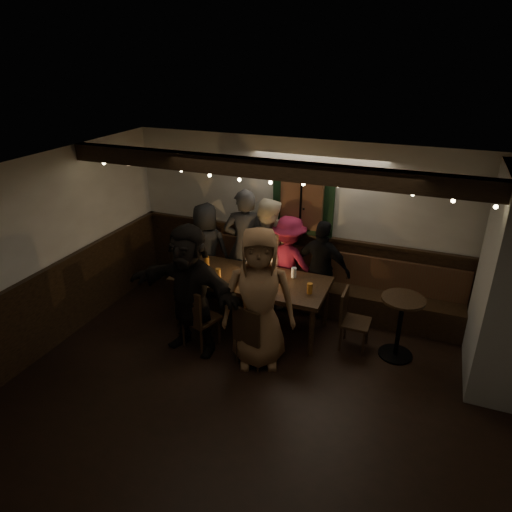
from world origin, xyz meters
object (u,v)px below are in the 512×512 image
at_px(person_a, 206,250).
at_px(person_b, 245,246).
at_px(person_d, 288,263).
at_px(person_e, 322,269).
at_px(person_c, 267,252).
at_px(person_f, 190,290).
at_px(chair_end, 350,316).
at_px(high_top, 400,320).
at_px(person_g, 259,299).
at_px(chair_near_left, 196,315).
at_px(chair_near_right, 251,333).
at_px(dining_table, 251,282).

distance_m(person_a, person_b, 0.68).
xyz_separation_m(person_d, person_e, (0.54, -0.06, 0.01)).
xyz_separation_m(person_c, person_f, (-0.48, -1.58, 0.03)).
height_order(person_b, person_d, person_b).
xyz_separation_m(chair_end, high_top, (0.65, 0.02, 0.08)).
bearing_deg(person_f, person_g, 9.52).
distance_m(chair_end, person_c, 1.72).
bearing_deg(chair_near_left, person_f, 179.67).
bearing_deg(person_d, person_c, 8.04).
height_order(person_b, person_e, person_b).
distance_m(chair_near_right, person_e, 1.68).
relative_size(chair_near_left, person_d, 0.63).
bearing_deg(high_top, chair_end, -178.18).
height_order(chair_near_left, person_f, person_f).
distance_m(person_a, person_e, 1.93).
xyz_separation_m(chair_near_right, person_e, (0.51, 1.57, 0.27)).
distance_m(chair_near_left, person_f, 0.38).
height_order(chair_near_right, person_g, person_g).
xyz_separation_m(high_top, person_e, (-1.23, 0.67, 0.20)).
bearing_deg(chair_end, chair_near_right, -141.15).
height_order(person_b, person_c, person_b).
height_order(chair_end, person_e, person_e).
distance_m(chair_near_right, person_d, 1.65).
bearing_deg(chair_near_left, person_e, 48.79).
height_order(person_e, person_f, person_f).
relative_size(dining_table, person_b, 1.19).
height_order(chair_near_left, person_a, person_a).
height_order(chair_end, high_top, high_top).
distance_m(person_b, person_c, 0.37).
bearing_deg(person_e, person_a, 10.63).
relative_size(chair_end, person_d, 0.57).
height_order(chair_near_left, chair_end, chair_near_left).
bearing_deg(dining_table, high_top, 1.06).
xyz_separation_m(chair_near_left, person_d, (0.79, 1.57, 0.22)).
bearing_deg(person_g, person_d, 73.12).
bearing_deg(person_c, person_e, -179.43).
relative_size(person_c, person_d, 1.16).
distance_m(chair_near_right, person_g, 0.47).
xyz_separation_m(dining_table, person_a, (-1.07, 0.69, 0.06)).
distance_m(chair_end, person_e, 0.95).
height_order(high_top, person_f, person_f).
xyz_separation_m(chair_near_left, high_top, (2.56, 0.84, 0.03)).
xyz_separation_m(dining_table, person_b, (-0.41, 0.76, 0.20)).
distance_m(chair_end, high_top, 0.65).
bearing_deg(person_b, person_a, -11.01).
bearing_deg(chair_near_left, chair_near_right, -3.93).
xyz_separation_m(chair_end, person_b, (-1.85, 0.75, 0.45)).
bearing_deg(chair_near_left, person_d, 63.48).
xyz_separation_m(person_b, person_e, (1.27, -0.05, -0.17)).
relative_size(person_c, person_f, 0.96).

